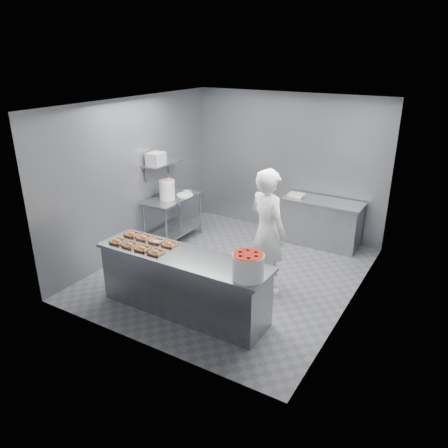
% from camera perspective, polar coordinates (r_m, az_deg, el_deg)
% --- Properties ---
extents(floor, '(4.50, 4.50, 0.00)m').
position_cam_1_polar(floor, '(7.49, 0.90, -6.37)').
color(floor, '#4C4C51').
rests_on(floor, ground).
extents(ceiling, '(4.50, 4.50, 0.00)m').
position_cam_1_polar(ceiling, '(6.64, 1.05, 15.44)').
color(ceiling, white).
rests_on(ceiling, wall_back).
extents(wall_back, '(4.00, 0.04, 2.80)m').
position_cam_1_polar(wall_back, '(8.88, 8.30, 7.69)').
color(wall_back, slate).
rests_on(wall_back, ground).
extents(wall_left, '(0.04, 4.50, 2.80)m').
position_cam_1_polar(wall_left, '(8.07, -11.49, 6.05)').
color(wall_left, slate).
rests_on(wall_left, ground).
extents(wall_right, '(0.04, 4.50, 2.80)m').
position_cam_1_polar(wall_right, '(6.24, 17.09, 0.78)').
color(wall_right, slate).
rests_on(wall_right, ground).
extents(service_counter, '(2.60, 0.70, 0.90)m').
position_cam_1_polar(service_counter, '(6.28, -5.30, -7.72)').
color(service_counter, slate).
rests_on(service_counter, ground).
extents(prep_table, '(0.60, 1.20, 0.90)m').
position_cam_1_polar(prep_table, '(8.54, -6.67, 1.52)').
color(prep_table, slate).
rests_on(prep_table, ground).
extents(back_counter, '(1.50, 0.60, 0.90)m').
position_cam_1_polar(back_counter, '(8.56, 12.58, 0.17)').
color(back_counter, slate).
rests_on(back_counter, ground).
extents(wall_shelf, '(0.35, 0.90, 0.03)m').
position_cam_1_polar(wall_shelf, '(8.36, -7.89, 7.89)').
color(wall_shelf, slate).
rests_on(wall_shelf, wall_left).
extents(tray_0, '(0.19, 0.18, 0.06)m').
position_cam_1_polar(tray_0, '(6.59, -13.73, -2.21)').
color(tray_0, tan).
rests_on(tray_0, service_counter).
extents(tray_1, '(0.19, 0.18, 0.06)m').
position_cam_1_polar(tray_1, '(6.44, -12.18, -2.68)').
color(tray_1, tan).
rests_on(tray_1, service_counter).
extents(tray_2, '(0.19, 0.18, 0.06)m').
position_cam_1_polar(tray_2, '(6.29, -10.57, -3.16)').
color(tray_2, tan).
rests_on(tray_2, service_counter).
extents(tray_3, '(0.19, 0.18, 0.06)m').
position_cam_1_polar(tray_3, '(6.14, -8.87, -3.66)').
color(tray_3, tan).
rests_on(tray_3, service_counter).
extents(tray_4, '(0.19, 0.18, 0.06)m').
position_cam_1_polar(tray_4, '(6.80, -11.92, -1.31)').
color(tray_4, tan).
rests_on(tray_4, service_counter).
extents(tray_5, '(0.19, 0.18, 0.06)m').
position_cam_1_polar(tray_5, '(6.65, -10.39, -1.73)').
color(tray_5, tan).
rests_on(tray_5, service_counter).
extents(tray_6, '(0.19, 0.18, 0.04)m').
position_cam_1_polar(tray_6, '(6.50, -8.76, -2.21)').
color(tray_6, tan).
rests_on(tray_6, service_counter).
extents(tray_7, '(0.19, 0.18, 0.06)m').
position_cam_1_polar(tray_7, '(6.36, -7.10, -2.64)').
color(tray_7, tan).
rests_on(tray_7, service_counter).
extents(worker, '(0.84, 0.72, 1.96)m').
position_cam_1_polar(worker, '(6.62, 5.68, -1.00)').
color(worker, white).
rests_on(worker, ground).
extents(strawberry_tub, '(0.40, 0.40, 0.33)m').
position_cam_1_polar(strawberry_tub, '(5.39, 3.16, -5.41)').
color(strawberry_tub, white).
rests_on(strawberry_tub, service_counter).
extents(glaze_bucket, '(0.30, 0.29, 0.44)m').
position_cam_1_polar(glaze_bucket, '(8.30, -7.44, 4.51)').
color(glaze_bucket, white).
rests_on(glaze_bucket, prep_table).
extents(bucket_lid, '(0.42, 0.42, 0.02)m').
position_cam_1_polar(bucket_lid, '(8.52, -5.14, 3.80)').
color(bucket_lid, white).
rests_on(bucket_lid, prep_table).
extents(rag, '(0.15, 0.14, 0.02)m').
position_cam_1_polar(rag, '(8.75, -4.85, 4.30)').
color(rag, '#CCB28C').
rests_on(rag, prep_table).
extents(appliance, '(0.28, 0.31, 0.23)m').
position_cam_1_polar(appliance, '(8.17, -8.90, 8.42)').
color(appliance, gray).
rests_on(appliance, wall_shelf).
extents(paper_stack, '(0.31, 0.24, 0.05)m').
position_cam_1_polar(paper_stack, '(8.57, 9.44, 3.79)').
color(paper_stack, silver).
rests_on(paper_stack, back_counter).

